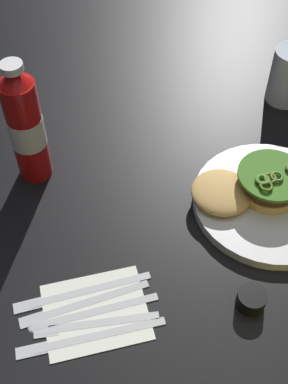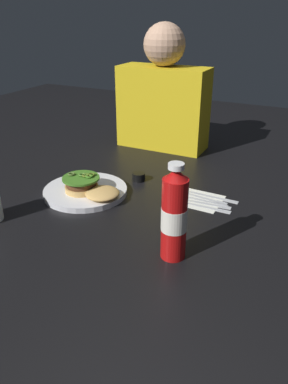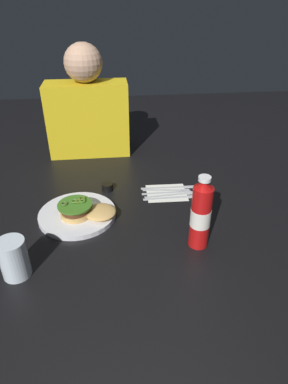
% 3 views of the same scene
% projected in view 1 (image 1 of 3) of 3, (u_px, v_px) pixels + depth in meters
% --- Properties ---
extents(ground_plane, '(3.00, 3.00, 0.00)m').
position_uv_depth(ground_plane, '(206.00, 216.00, 0.88)').
color(ground_plane, black).
extents(dinner_plate, '(0.27, 0.27, 0.02)m').
position_uv_depth(dinner_plate, '(269.00, 202.00, 0.89)').
color(dinner_plate, white).
rests_on(dinner_plate, ground_plane).
extents(burger_sandwich, '(0.19, 0.12, 0.05)m').
position_uv_depth(burger_sandwich, '(252.00, 186.00, 0.87)').
color(burger_sandwich, tan).
rests_on(burger_sandwich, dinner_plate).
extents(ketchup_bottle, '(0.06, 0.06, 0.24)m').
position_uv_depth(ketchup_bottle, '(26.00, 127.00, 0.86)').
color(ketchup_bottle, red).
rests_on(ketchup_bottle, ground_plane).
extents(condiment_cup, '(0.04, 0.04, 0.03)m').
position_uv_depth(condiment_cup, '(251.00, 299.00, 0.76)').
color(condiment_cup, black).
rests_on(condiment_cup, ground_plane).
extents(napkin, '(0.16, 0.13, 0.00)m').
position_uv_depth(napkin, '(96.00, 312.00, 0.76)').
color(napkin, white).
rests_on(napkin, ground_plane).
extents(steak_knife, '(0.21, 0.02, 0.00)m').
position_uv_depth(steak_knife, '(74.00, 293.00, 0.78)').
color(steak_knife, silver).
rests_on(steak_knife, napkin).
extents(table_knife, '(0.20, 0.03, 0.00)m').
position_uv_depth(table_knife, '(77.00, 305.00, 0.76)').
color(table_knife, silver).
rests_on(table_knife, napkin).
extents(spoon_utensil, '(0.20, 0.03, 0.00)m').
position_uv_depth(spoon_utensil, '(76.00, 315.00, 0.75)').
color(spoon_utensil, silver).
rests_on(spoon_utensil, napkin).
extents(fork_utensil, '(0.19, 0.04, 0.00)m').
position_uv_depth(fork_utensil, '(85.00, 324.00, 0.74)').
color(fork_utensil, silver).
rests_on(fork_utensil, napkin).
extents(butter_knife, '(0.22, 0.02, 0.00)m').
position_uv_depth(butter_knife, '(82.00, 338.00, 0.73)').
color(butter_knife, silver).
rests_on(butter_knife, napkin).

